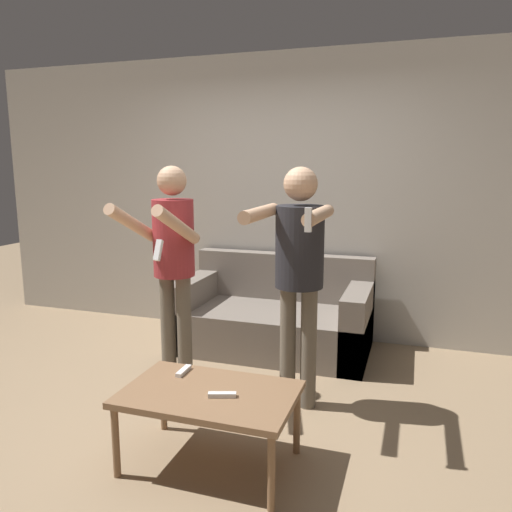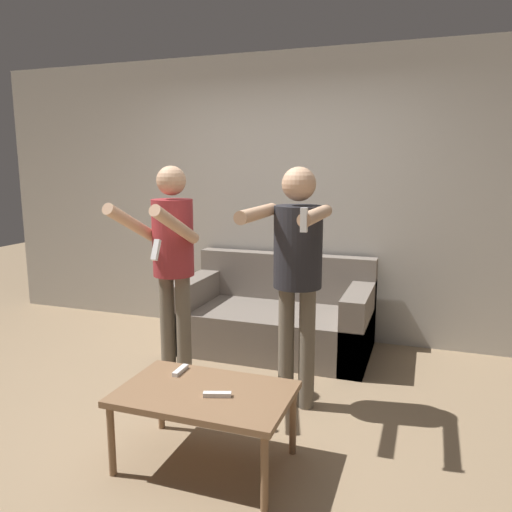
{
  "view_description": "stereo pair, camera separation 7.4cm",
  "coord_description": "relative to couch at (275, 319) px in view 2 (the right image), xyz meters",
  "views": [
    {
      "loc": [
        1.27,
        -2.8,
        1.65
      ],
      "look_at": [
        0.06,
        0.87,
        0.95
      ],
      "focal_mm": 35.0,
      "sensor_mm": 36.0,
      "label": 1
    },
    {
      "loc": [
        1.34,
        -2.78,
        1.65
      ],
      "look_at": [
        0.06,
        0.87,
        0.95
      ],
      "focal_mm": 35.0,
      "sensor_mm": 36.0,
      "label": 2
    }
  ],
  "objects": [
    {
      "name": "person_standing_left",
      "position": [
        -0.46,
        -1.05,
        0.75
      ],
      "size": [
        0.42,
        0.71,
        1.65
      ],
      "color": "#6B6051",
      "rests_on": "ground_plane"
    },
    {
      "name": "ground_plane",
      "position": [
        -0.06,
        -1.41,
        -0.27
      ],
      "size": [
        14.0,
        14.0,
        0.0
      ],
      "primitive_type": "plane",
      "color": "#937A5B"
    },
    {
      "name": "coffee_table",
      "position": [
        0.17,
        -1.87,
        0.12
      ],
      "size": [
        0.95,
        0.6,
        0.44
      ],
      "color": "#846042",
      "rests_on": "ground_plane"
    },
    {
      "name": "person_standing_right",
      "position": [
        0.47,
        -1.05,
        0.77
      ],
      "size": [
        0.44,
        0.77,
        1.65
      ],
      "color": "#6B6051",
      "rests_on": "ground_plane"
    },
    {
      "name": "remote_near",
      "position": [
        0.26,
        -1.91,
        0.17
      ],
      "size": [
        0.15,
        0.08,
        0.02
      ],
      "color": "white",
      "rests_on": "coffee_table"
    },
    {
      "name": "wall_back",
      "position": [
        -0.06,
        0.48,
        1.08
      ],
      "size": [
        6.4,
        0.06,
        2.7
      ],
      "color": "#B7B2A8",
      "rests_on": "ground_plane"
    },
    {
      "name": "remote_far",
      "position": [
        -0.08,
        -1.69,
        0.17
      ],
      "size": [
        0.04,
        0.15,
        0.02
      ],
      "color": "white",
      "rests_on": "coffee_table"
    },
    {
      "name": "couch",
      "position": [
        0.0,
        0.0,
        0.0
      ],
      "size": [
        1.71,
        0.91,
        0.83
      ],
      "color": "slate",
      "rests_on": "ground_plane"
    }
  ]
}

